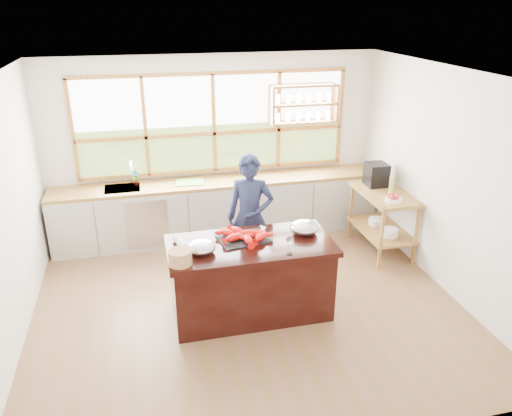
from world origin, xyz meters
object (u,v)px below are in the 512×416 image
object	(u,v)px
espresso_machine	(376,174)
wicker_basket	(180,258)
island	(251,278)
cook	(250,217)

from	to	relation	value
espresso_machine	wicker_basket	size ratio (longest dim) A/B	1.37
wicker_basket	island	bearing A→B (deg)	20.02
espresso_machine	cook	bearing A→B (deg)	-163.11
island	espresso_machine	xyz separation A→B (m)	(2.19, 1.40, 0.61)
island	cook	bearing A→B (deg)	77.36
cook	wicker_basket	size ratio (longest dim) A/B	6.88
island	espresso_machine	distance (m)	2.67
espresso_machine	wicker_basket	bearing A→B (deg)	-148.86
island	wicker_basket	world-z (taller)	wicker_basket
wicker_basket	espresso_machine	bearing A→B (deg)	29.56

